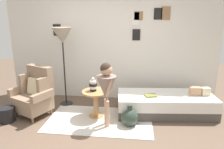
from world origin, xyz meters
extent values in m
plane|color=brown|center=(0.00, 0.00, 0.00)|extent=(12.00, 12.00, 0.00)
cube|color=silver|center=(0.00, 1.95, 1.30)|extent=(4.80, 0.10, 2.60)
cube|color=black|center=(-1.23, 1.90, 1.60)|extent=(0.18, 0.02, 0.26)
cube|color=slate|center=(-1.23, 1.89, 1.60)|extent=(0.14, 0.01, 0.20)
cube|color=white|center=(0.56, 1.90, 1.86)|extent=(0.15, 0.02, 0.27)
cube|color=gray|center=(0.56, 1.89, 1.86)|extent=(0.11, 0.01, 0.21)
cube|color=black|center=(0.58, 1.90, 1.51)|extent=(0.17, 0.02, 0.24)
cube|color=slate|center=(0.58, 1.89, 1.51)|extent=(0.13, 0.01, 0.19)
cube|color=olive|center=(0.61, 1.90, 1.92)|extent=(0.19, 0.02, 0.18)
cube|color=#B6B6A9|center=(0.61, 1.89, 1.92)|extent=(0.15, 0.01, 0.14)
cube|color=olive|center=(1.19, 1.90, 1.97)|extent=(0.19, 0.02, 0.28)
cube|color=#BBBBB8|center=(1.19, 1.89, 1.97)|extent=(0.15, 0.01, 0.21)
cube|color=black|center=(1.03, 1.90, 1.96)|extent=(0.17, 0.02, 0.24)
cube|color=gray|center=(1.03, 1.89, 1.96)|extent=(0.14, 0.01, 0.19)
cube|color=silver|center=(-0.06, 0.73, 0.01)|extent=(1.96, 1.16, 0.01)
cylinder|color=olive|center=(-1.71, 0.67, 0.06)|extent=(0.04, 0.04, 0.12)
cylinder|color=olive|center=(-1.27, 0.47, 0.06)|extent=(0.04, 0.04, 0.12)
cylinder|color=olive|center=(-1.52, 1.08, 0.06)|extent=(0.04, 0.04, 0.12)
cylinder|color=olive|center=(-1.09, 0.88, 0.06)|extent=(0.04, 0.04, 0.12)
cube|color=#8C725B|center=(-1.40, 0.77, 0.27)|extent=(0.78, 0.76, 0.30)
cube|color=#8C725B|center=(-1.30, 0.98, 0.70)|extent=(0.60, 0.38, 0.55)
cube|color=#8C725B|center=(-1.59, 0.97, 0.61)|extent=(0.20, 0.31, 0.39)
cube|color=#8C725B|center=(-1.12, 0.75, 0.61)|extent=(0.20, 0.31, 0.39)
cube|color=#8C725B|center=(-1.71, 0.89, 0.49)|extent=(0.29, 0.50, 0.14)
cube|color=#8C725B|center=(-1.11, 0.62, 0.49)|extent=(0.29, 0.50, 0.14)
cube|color=beige|center=(-1.36, 0.86, 0.58)|extent=(0.40, 0.30, 0.33)
cube|color=#4C4742|center=(1.21, 1.19, 0.09)|extent=(1.97, 0.98, 0.18)
cube|color=white|center=(1.21, 1.19, 0.29)|extent=(1.97, 0.98, 0.22)
cube|color=beige|center=(1.97, 1.25, 0.48)|extent=(0.18, 0.15, 0.16)
cube|color=tan|center=(1.77, 1.24, 0.48)|extent=(0.22, 0.13, 0.16)
cylinder|color=tan|center=(-0.16, 0.88, 0.01)|extent=(0.29, 0.29, 0.02)
cylinder|color=tan|center=(-0.16, 0.88, 0.26)|extent=(0.10, 0.10, 0.48)
cylinder|color=tan|center=(-0.16, 0.88, 0.52)|extent=(0.53, 0.53, 0.03)
cylinder|color=black|center=(-0.21, 0.89, 0.56)|extent=(0.12, 0.12, 0.05)
cylinder|color=silver|center=(-0.21, 0.89, 0.60)|extent=(0.15, 0.15, 0.05)
cylinder|color=black|center=(-0.21, 0.89, 0.65)|extent=(0.15, 0.15, 0.05)
cylinder|color=silver|center=(-0.21, 0.89, 0.70)|extent=(0.12, 0.12, 0.05)
cylinder|color=silver|center=(-0.21, 0.89, 0.76)|extent=(0.06, 0.06, 0.06)
cylinder|color=black|center=(-0.94, 1.40, 0.01)|extent=(0.28, 0.28, 0.02)
cylinder|color=black|center=(-0.94, 1.40, 0.82)|extent=(0.03, 0.03, 1.59)
cone|color=#9E937F|center=(-0.94, 1.40, 1.53)|extent=(0.42, 0.42, 0.33)
cylinder|color=tan|center=(0.12, 0.49, 0.25)|extent=(0.07, 0.07, 0.50)
cylinder|color=tan|center=(0.09, 0.59, 0.25)|extent=(0.07, 0.07, 0.50)
cone|color=gray|center=(0.10, 0.54, 0.70)|extent=(0.34, 0.34, 0.47)
cylinder|color=gray|center=(0.10, 0.54, 0.86)|extent=(0.17, 0.17, 0.18)
cylinder|color=tan|center=(0.16, 0.43, 0.77)|extent=(0.14, 0.09, 0.32)
cylinder|color=tan|center=(0.08, 0.66, 0.77)|extent=(0.14, 0.09, 0.32)
sphere|color=tan|center=(0.10, 0.54, 1.05)|extent=(0.20, 0.20, 0.20)
sphere|color=#38281E|center=(0.09, 0.54, 1.07)|extent=(0.19, 0.19, 0.19)
cube|color=olive|center=(0.90, 1.06, 0.42)|extent=(0.26, 0.21, 0.03)
sphere|color=#2D3D33|center=(0.51, 0.60, 0.16)|extent=(0.32, 0.32, 0.32)
cylinder|color=#2D3D33|center=(0.51, 0.60, 0.36)|extent=(0.09, 0.09, 0.09)
cylinder|color=black|center=(-1.78, 0.47, 0.14)|extent=(0.28, 0.28, 0.28)
camera|label=1|loc=(0.61, -2.87, 1.93)|focal=33.93mm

